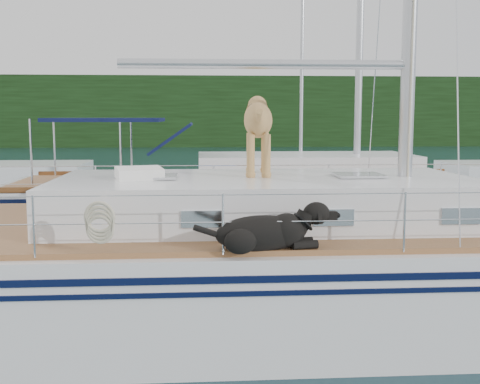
{
  "coord_description": "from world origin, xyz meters",
  "views": [
    {
      "loc": [
        -0.03,
        -7.49,
        2.57
      ],
      "look_at": [
        0.5,
        0.2,
        1.6
      ],
      "focal_mm": 45.0,
      "sensor_mm": 36.0,
      "label": 1
    }
  ],
  "objects": [
    {
      "name": "ground",
      "position": [
        0.0,
        0.0,
        0.0
      ],
      "size": [
        120.0,
        120.0,
        0.0
      ],
      "primitive_type": "plane",
      "color": "#0E252B",
      "rests_on": "ground"
    },
    {
      "name": "tree_line",
      "position": [
        0.0,
        45.0,
        3.0
      ],
      "size": [
        90.0,
        3.0,
        6.0
      ],
      "primitive_type": "cube",
      "color": "black",
      "rests_on": "ground"
    },
    {
      "name": "shore_bank",
      "position": [
        0.0,
        46.2,
        0.6
      ],
      "size": [
        92.0,
        1.0,
        1.2
      ],
      "primitive_type": "cube",
      "color": "#595147",
      "rests_on": "ground"
    },
    {
      "name": "main_sailboat",
      "position": [
        0.1,
        -0.0,
        0.68
      ],
      "size": [
        12.0,
        3.84,
        14.01
      ],
      "color": "white",
      "rests_on": "ground"
    },
    {
      "name": "neighbor_sailboat",
      "position": [
        1.28,
        5.98,
        0.63
      ],
      "size": [
        11.0,
        3.5,
        13.3
      ],
      "color": "white",
      "rests_on": "ground"
    },
    {
      "name": "bg_boat_center",
      "position": [
        4.0,
        16.0,
        0.45
      ],
      "size": [
        7.2,
        3.0,
        11.65
      ],
      "color": "white",
      "rests_on": "ground"
    }
  ]
}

